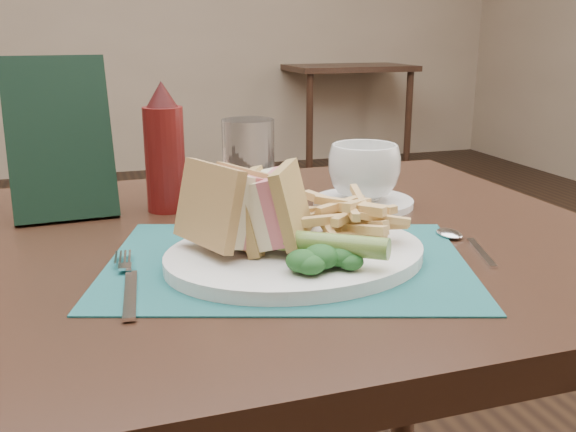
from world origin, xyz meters
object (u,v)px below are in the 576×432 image
object	(u,v)px
sandwich_half_a	(209,209)
sandwich_half_b	(255,206)
placemat	(287,262)
saucer	(363,202)
table_bg_right	(343,114)
drinking_glass	(249,164)
ketchup_bottle	(164,147)
plate	(296,255)
coffee_cup	(364,172)
check_presenter	(60,139)

from	to	relation	value
sandwich_half_a	sandwich_half_b	world-z (taller)	sandwich_half_a
placemat	saucer	bearing A→B (deg)	47.30
table_bg_right	sandwich_half_a	distance (m)	4.33
placemat	drinking_glass	bearing A→B (deg)	85.31
table_bg_right	drinking_glass	world-z (taller)	drinking_glass
table_bg_right	placemat	xyz separation A→B (m)	(-1.73, -3.93, 0.38)
placemat	table_bg_right	bearing A→B (deg)	66.27
placemat	ketchup_bottle	bearing A→B (deg)	110.23
sandwich_half_b	sandwich_half_a	bearing A→B (deg)	-143.81
sandwich_half_a	drinking_glass	size ratio (longest dim) A/B	0.76
table_bg_right	plate	world-z (taller)	plate
coffee_cup	ketchup_bottle	size ratio (longest dim) A/B	0.57
table_bg_right	coffee_cup	distance (m)	4.06
placemat	coffee_cup	size ratio (longest dim) A/B	3.83
placemat	sandwich_half_b	size ratio (longest dim) A/B	4.34
table_bg_right	saucer	size ratio (longest dim) A/B	6.00
placemat	plate	xyz separation A→B (m)	(0.01, -0.00, 0.01)
placemat	ketchup_bottle	world-z (taller)	ketchup_bottle
sandwich_half_b	ketchup_bottle	size ratio (longest dim) A/B	0.50
plate	ketchup_bottle	world-z (taller)	ketchup_bottle
placemat	sandwich_half_b	distance (m)	0.07
table_bg_right	sandwich_half_a	world-z (taller)	sandwich_half_a
sandwich_half_a	check_presenter	world-z (taller)	check_presenter
table_bg_right	placemat	bearing A→B (deg)	-113.73
plate	coffee_cup	world-z (taller)	coffee_cup
plate	check_presenter	bearing A→B (deg)	126.15
plate	drinking_glass	world-z (taller)	drinking_glass
sandwich_half_a	coffee_cup	world-z (taller)	sandwich_half_a
table_bg_right	coffee_cup	bearing A→B (deg)	-112.48
plate	table_bg_right	bearing A→B (deg)	61.24
check_presenter	plate	bearing A→B (deg)	-52.06
check_presenter	coffee_cup	bearing A→B (deg)	-14.17
sandwich_half_b	drinking_glass	size ratio (longest dim) A/B	0.72
saucer	coffee_cup	size ratio (longest dim) A/B	1.42
saucer	drinking_glass	bearing A→B (deg)	163.99
table_bg_right	check_presenter	xyz separation A→B (m)	(-1.96, -3.65, 0.49)
placemat	ketchup_bottle	size ratio (longest dim) A/B	2.17
ketchup_bottle	sandwich_half_b	bearing A→B (deg)	-74.69
saucer	drinking_glass	size ratio (longest dim) A/B	1.15
coffee_cup	check_presenter	distance (m)	0.43
table_bg_right	coffee_cup	world-z (taller)	coffee_cup
drinking_glass	table_bg_right	bearing A→B (deg)	65.13
sandwich_half_a	sandwich_half_b	bearing A→B (deg)	-16.94
plate	coffee_cup	distance (m)	0.27
placemat	sandwich_half_a	world-z (taller)	sandwich_half_a
plate	check_presenter	xyz separation A→B (m)	(-0.25, 0.28, 0.10)
sandwich_half_b	saucer	bearing A→B (deg)	69.75
placemat	plate	bearing A→B (deg)	-11.28
coffee_cup	ketchup_bottle	bearing A→B (deg)	166.70
plate	sandwich_half_b	bearing A→B (deg)	145.79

